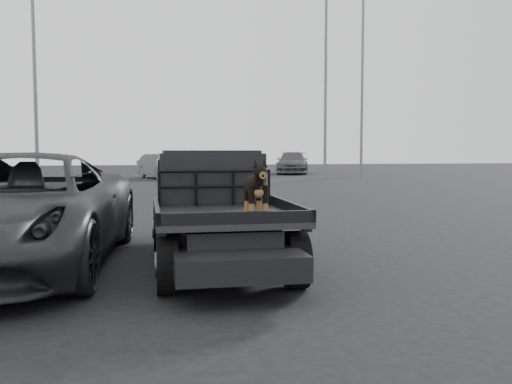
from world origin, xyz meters
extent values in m
plane|color=black|center=(0.00, 0.00, 0.00)|extent=(120.00, 120.00, 0.00)
imported|color=#292A2E|center=(-3.81, 1.66, 0.89)|extent=(3.45, 6.59, 1.77)
imported|color=#515156|center=(-0.98, 28.41, 0.76)|extent=(3.17, 4.90, 1.52)
imported|color=#4C4B50|center=(8.82, 33.81, 0.81)|extent=(3.75, 5.99, 1.62)
cylinder|color=slate|center=(-6.85, 20.37, 6.37)|extent=(0.18, 0.18, 12.75)
cylinder|color=slate|center=(8.89, 26.15, 6.33)|extent=(0.18, 0.18, 12.66)
cylinder|color=slate|center=(12.46, 29.28, 6.50)|extent=(0.18, 0.18, 13.00)
camera|label=1|loc=(-1.84, -7.48, 1.82)|focal=40.00mm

